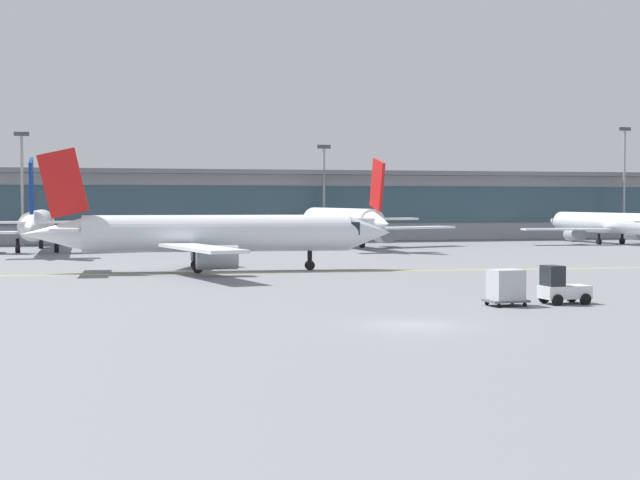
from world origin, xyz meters
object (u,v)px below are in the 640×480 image
Objects in this scene: gate_airplane_2 at (342,222)px; apron_light_mast_1 at (22,183)px; taxiing_regional_jet at (213,235)px; cargo_dolly_lead at (506,286)px; gate_airplane_1 at (38,225)px; gate_airplane_3 at (605,223)px; baggage_tug at (561,288)px; apron_light_mast_3 at (624,178)px; apron_light_mast_2 at (324,188)px.

apron_light_mast_1 is (-36.60, 13.29, 4.59)m from gate_airplane_2.
cargo_dolly_lead is (11.20, -29.19, -1.84)m from taxiing_regional_jet.
gate_airplane_1 is 69.60m from gate_airplane_3.
taxiing_regional_jet is at bearing -71.49° from apron_light_mast_1.
apron_light_mast_1 is at bearing 109.41° from baggage_tug.
gate_airplane_3 is 1.63× the size of apron_light_mast_3.
gate_airplane_3 is at bearing 53.13° from cargo_dolly_lead.
taxiing_regional_jet is at bearing -155.57° from gate_airplane_1.
apron_light_mast_3 is at bearing 52.28° from cargo_dolly_lead.
apron_light_mast_3 is at bearing -1.73° from apron_light_mast_2.
gate_airplane_1 is 13.59× the size of cargo_dolly_lead.
taxiing_regional_jet is 32.55m from baggage_tug.
baggage_tug is 80.08m from apron_light_mast_2.
gate_airplane_1 is at bearing 112.47° from baggage_tug.
taxiing_regional_jet is at bearing -143.79° from apron_light_mast_3.
gate_airplane_1 is at bearing 109.84° from cargo_dolly_lead.
gate_airplane_2 is at bearing 82.37° from baggage_tug.
apron_light_mast_2 is 44.46m from apron_light_mast_3.
gate_airplane_1 is 67.06m from cargo_dolly_lead.
cargo_dolly_lead is at bearing -156.53° from gate_airplane_1.
cargo_dolly_lead is at bearing 169.45° from gate_airplane_2.
gate_airplane_3 is at bearing -129.19° from apron_light_mast_3.
cargo_dolly_lead is 0.13× the size of apron_light_mast_3.
gate_airplane_2 is at bearing -19.96° from apron_light_mast_1.
taxiing_regional_jet is at bearing 117.05° from gate_airplane_3.
taxiing_regional_jet is 2.25× the size of apron_light_mast_2.
apron_light_mast_1 reaches higher than gate_airplane_1.
apron_light_mast_3 is (11.39, 13.97, 6.12)m from gate_airplane_3.
apron_light_mast_2 is (-33.02, 15.32, 4.56)m from gate_airplane_3.
apron_light_mast_2 is (38.61, 2.37, -0.46)m from apron_light_mast_1.
apron_light_mast_1 is 38.68m from apron_light_mast_2.
gate_airplane_3 is 76.14m from baggage_tug.
apron_light_mast_3 reaches higher than apron_light_mast_1.
gate_airplane_2 is at bearing -97.32° from apron_light_mast_2.
gate_airplane_2 is 16.32m from apron_light_mast_2.
cargo_dolly_lead is 0.17× the size of apron_light_mast_2.
gate_airplane_2 is at bearing 85.37° from gate_airplane_3.
gate_airplane_3 is 1.89× the size of apron_light_mast_1.
gate_airplane_1 reaches higher than taxiing_regional_jet.
gate_airplane_3 is 78.08m from cargo_dolly_lead.
apron_light_mast_2 is at bearing 70.98° from taxiing_regional_jet.
apron_light_mast_3 is at bearing 0.71° from apron_light_mast_1.
apron_light_mast_3 reaches higher than gate_airplane_1.
gate_airplane_2 reaches higher than baggage_tug.
apron_light_mast_2 reaches higher than gate_airplane_3.
gate_airplane_1 is 11.07× the size of baggage_tug.
gate_airplane_2 is 2.20× the size of apron_light_mast_1.
cargo_dolly_lead is at bearing -125.48° from apron_light_mast_3.
gate_airplane_2 is 1.04× the size of taxiing_regional_jet.
apron_light_mast_1 is (-16.07, 47.99, 4.72)m from taxiing_regional_jet.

